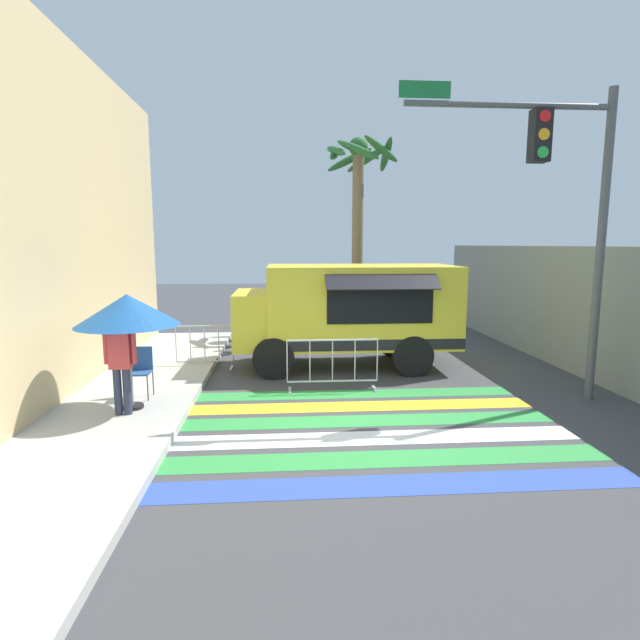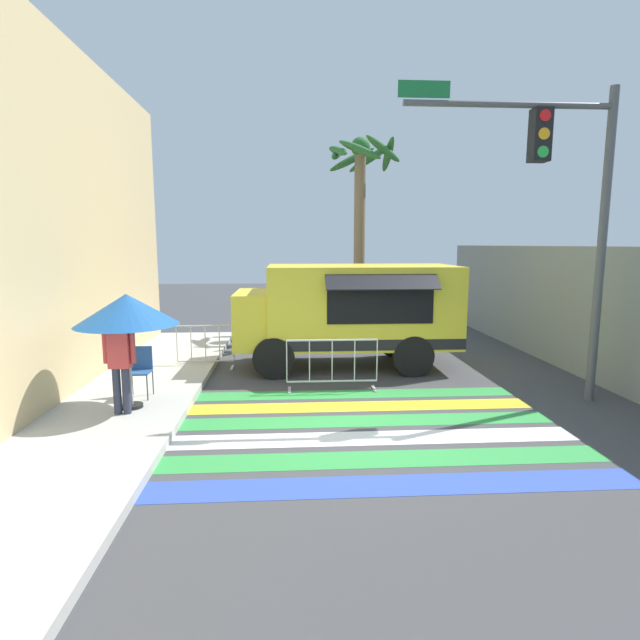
{
  "view_description": "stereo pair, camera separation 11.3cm",
  "coord_description": "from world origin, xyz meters",
  "px_view_note": "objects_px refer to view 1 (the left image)",
  "views": [
    {
      "loc": [
        -1.32,
        -8.01,
        2.95
      ],
      "look_at": [
        -0.55,
        2.49,
        1.35
      ],
      "focal_mm": 28.0,
      "sensor_mm": 36.0,
      "label": 1
    },
    {
      "loc": [
        -1.21,
        -8.02,
        2.95
      ],
      "look_at": [
        -0.55,
        2.49,
        1.35
      ],
      "focal_mm": 28.0,
      "sensor_mm": 36.0,
      "label": 2
    }
  ],
  "objects_px": {
    "traffic_signal_pole": "(565,191)",
    "patio_umbrella": "(127,310)",
    "barricade_side": "(205,349)",
    "barricade_front": "(332,365)",
    "food_truck": "(344,309)",
    "folding_chair": "(140,367)",
    "vendor_person": "(120,358)",
    "palm_tree": "(359,196)"
  },
  "relations": [
    {
      "from": "traffic_signal_pole",
      "to": "patio_umbrella",
      "type": "bearing_deg",
      "value": -177.51
    },
    {
      "from": "patio_umbrella",
      "to": "barricade_side",
      "type": "height_order",
      "value": "patio_umbrella"
    },
    {
      "from": "traffic_signal_pole",
      "to": "barricade_side",
      "type": "bearing_deg",
      "value": 157.31
    },
    {
      "from": "barricade_front",
      "to": "food_truck",
      "type": "bearing_deg",
      "value": 76.81
    },
    {
      "from": "folding_chair",
      "to": "vendor_person",
      "type": "bearing_deg",
      "value": -111.83
    },
    {
      "from": "vendor_person",
      "to": "barricade_side",
      "type": "bearing_deg",
      "value": 82.68
    },
    {
      "from": "traffic_signal_pole",
      "to": "folding_chair",
      "type": "bearing_deg",
      "value": 177.49
    },
    {
      "from": "food_truck",
      "to": "folding_chair",
      "type": "xyz_separation_m",
      "value": [
        -4.1,
        -2.61,
        -0.72
      ]
    },
    {
      "from": "traffic_signal_pole",
      "to": "barricade_front",
      "type": "height_order",
      "value": "traffic_signal_pole"
    },
    {
      "from": "patio_umbrella",
      "to": "vendor_person",
      "type": "distance_m",
      "value": 0.82
    },
    {
      "from": "traffic_signal_pole",
      "to": "patio_umbrella",
      "type": "relative_size",
      "value": 2.87
    },
    {
      "from": "food_truck",
      "to": "folding_chair",
      "type": "distance_m",
      "value": 4.91
    },
    {
      "from": "food_truck",
      "to": "palm_tree",
      "type": "height_order",
      "value": "palm_tree"
    },
    {
      "from": "palm_tree",
      "to": "traffic_signal_pole",
      "type": "bearing_deg",
      "value": -69.62
    },
    {
      "from": "patio_umbrella",
      "to": "folding_chair",
      "type": "distance_m",
      "value": 1.33
    },
    {
      "from": "food_truck",
      "to": "barricade_side",
      "type": "bearing_deg",
      "value": -179.25
    },
    {
      "from": "folding_chair",
      "to": "palm_tree",
      "type": "height_order",
      "value": "palm_tree"
    },
    {
      "from": "palm_tree",
      "to": "folding_chair",
      "type": "bearing_deg",
      "value": -126.51
    },
    {
      "from": "folding_chair",
      "to": "barricade_side",
      "type": "xyz_separation_m",
      "value": [
        0.78,
        2.57,
        -0.2
      ]
    },
    {
      "from": "vendor_person",
      "to": "palm_tree",
      "type": "height_order",
      "value": "palm_tree"
    },
    {
      "from": "food_truck",
      "to": "palm_tree",
      "type": "distance_m",
      "value": 5.29
    },
    {
      "from": "folding_chair",
      "to": "vendor_person",
      "type": "relative_size",
      "value": 0.56
    },
    {
      "from": "traffic_signal_pole",
      "to": "folding_chair",
      "type": "xyz_separation_m",
      "value": [
        -7.73,
        0.34,
        -3.19
      ]
    },
    {
      "from": "patio_umbrella",
      "to": "folding_chair",
      "type": "xyz_separation_m",
      "value": [
        -0.03,
        0.67,
        -1.15
      ]
    },
    {
      "from": "patio_umbrella",
      "to": "folding_chair",
      "type": "bearing_deg",
      "value": 92.97
    },
    {
      "from": "barricade_side",
      "to": "folding_chair",
      "type": "bearing_deg",
      "value": -106.8
    },
    {
      "from": "traffic_signal_pole",
      "to": "barricade_front",
      "type": "xyz_separation_m",
      "value": [
        -4.1,
        0.96,
        -3.38
      ]
    },
    {
      "from": "food_truck",
      "to": "patio_umbrella",
      "type": "xyz_separation_m",
      "value": [
        -4.06,
        -3.28,
        0.43
      ]
    },
    {
      "from": "patio_umbrella",
      "to": "barricade_side",
      "type": "distance_m",
      "value": 3.59
    },
    {
      "from": "patio_umbrella",
      "to": "folding_chair",
      "type": "relative_size",
      "value": 2.13
    },
    {
      "from": "patio_umbrella",
      "to": "palm_tree",
      "type": "relative_size",
      "value": 0.32
    },
    {
      "from": "vendor_person",
      "to": "barricade_front",
      "type": "bearing_deg",
      "value": 28.99
    },
    {
      "from": "food_truck",
      "to": "traffic_signal_pole",
      "type": "xyz_separation_m",
      "value": [
        3.63,
        -2.95,
        2.48
      ]
    },
    {
      "from": "vendor_person",
      "to": "barricade_side",
      "type": "xyz_separation_m",
      "value": [
        0.8,
        3.54,
        -0.59
      ]
    },
    {
      "from": "food_truck",
      "to": "barricade_side",
      "type": "relative_size",
      "value": 3.83
    },
    {
      "from": "vendor_person",
      "to": "barricade_side",
      "type": "distance_m",
      "value": 3.68
    },
    {
      "from": "barricade_side",
      "to": "traffic_signal_pole",
      "type": "bearing_deg",
      "value": -22.69
    },
    {
      "from": "barricade_side",
      "to": "palm_tree",
      "type": "xyz_separation_m",
      "value": [
        4.29,
        4.27,
        3.96
      ]
    },
    {
      "from": "barricade_side",
      "to": "palm_tree",
      "type": "distance_m",
      "value": 7.23
    },
    {
      "from": "patio_umbrella",
      "to": "barricade_front",
      "type": "height_order",
      "value": "patio_umbrella"
    },
    {
      "from": "patio_umbrella",
      "to": "barricade_front",
      "type": "relative_size",
      "value": 1.07
    },
    {
      "from": "barricade_side",
      "to": "palm_tree",
      "type": "bearing_deg",
      "value": 44.9
    }
  ]
}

